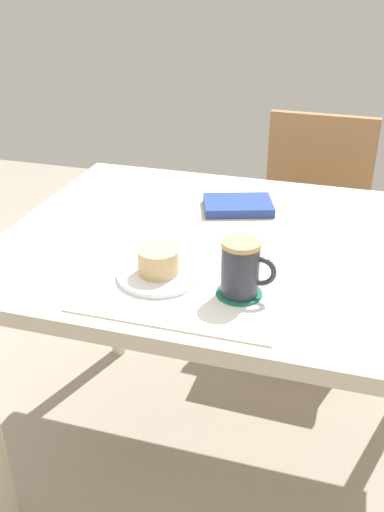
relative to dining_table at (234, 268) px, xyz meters
The scene contains 9 objects.
ground_plane 0.65m from the dining_table, ahead, with size 4.40×4.40×0.02m, color #9E9384.
dining_table is the anchor object (origin of this frame).
wooden_chair 0.77m from the dining_table, 80.27° to the left, with size 0.43×0.43×0.82m.
placemat 0.25m from the dining_table, 101.88° to the right, with size 0.41×0.32×0.00m, color white.
pastry_plate 0.27m from the dining_table, 116.94° to the right, with size 0.18×0.18×0.01m, color white.
pastry 0.28m from the dining_table, 116.94° to the right, with size 0.09×0.09×0.05m, color #E5BC7F.
coffee_coaster 0.26m from the dining_table, 75.62° to the right, with size 0.09×0.09×0.01m, color #196B4C.
coffee_mug 0.29m from the dining_table, 75.07° to the right, with size 0.11×0.08×0.11m.
small_book 0.20m from the dining_table, 100.26° to the left, with size 0.18×0.12×0.02m, color navy.
Camera 1 is at (0.25, -1.20, 1.33)m, focal length 40.00 mm.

